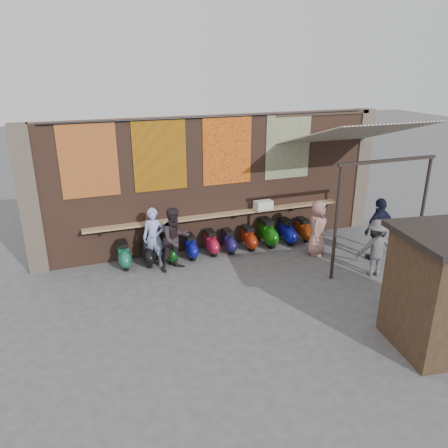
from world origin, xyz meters
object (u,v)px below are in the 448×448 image
(scooter_stool_6, at_px, (248,238))
(shopper_navy, at_px, (379,229))
(shelf_box, at_px, (263,205))
(diner_right, at_px, (175,239))
(scooter_stool_3, at_px, (190,247))
(scooter_stool_1, at_px, (147,252))
(scooter_stool_8, at_px, (287,231))
(scooter_stool_2, at_px, (169,248))
(scooter_stool_5, at_px, (229,241))
(shopper_tan, at_px, (317,228))
(diner_left, at_px, (154,238))
(scooter_stool_9, at_px, (304,230))
(scooter_stool_0, at_px, (124,255))
(scooter_stool_4, at_px, (211,243))
(scooter_stool_7, at_px, (267,233))
(shopper_grey, at_px, (376,248))

(scooter_stool_6, xyz_separation_m, shopper_navy, (3.17, -2.01, 0.58))
(shelf_box, xyz_separation_m, diner_right, (-3.06, -0.90, -0.36))
(shelf_box, bearing_deg, scooter_stool_3, -173.01)
(shopper_navy, bearing_deg, shelf_box, -53.40)
(scooter_stool_1, xyz_separation_m, scooter_stool_8, (4.45, 0.02, 0.02))
(diner_right, distance_m, shopper_navy, 5.80)
(scooter_stool_1, xyz_separation_m, shopper_navy, (6.30, -1.99, 0.57))
(scooter_stool_2, xyz_separation_m, diner_right, (0.04, -0.59, 0.51))
(scooter_stool_3, bearing_deg, scooter_stool_2, -179.59)
(shelf_box, xyz_separation_m, scooter_stool_3, (-2.47, -0.30, -0.91))
(scooter_stool_3, relative_size, scooter_stool_5, 1.03)
(shopper_tan, bearing_deg, diner_left, 122.19)
(scooter_stool_1, relative_size, scooter_stool_9, 1.01)
(scooter_stool_0, bearing_deg, scooter_stool_3, -1.25)
(scooter_stool_5, height_order, shopper_navy, shopper_navy)
(scooter_stool_3, xyz_separation_m, diner_right, (-0.59, -0.60, 0.55))
(scooter_stool_4, relative_size, scooter_stool_8, 0.93)
(scooter_stool_7, distance_m, diner_right, 3.20)
(scooter_stool_9, distance_m, diner_left, 4.92)
(scooter_stool_3, distance_m, diner_right, 1.00)
(scooter_stool_0, distance_m, scooter_stool_1, 0.65)
(scooter_stool_4, relative_size, shopper_grey, 0.47)
(shelf_box, relative_size, scooter_stool_5, 0.79)
(scooter_stool_7, bearing_deg, scooter_stool_9, -0.53)
(scooter_stool_2, relative_size, scooter_stool_7, 0.91)
(diner_left, height_order, shopper_tan, diner_left)
(scooter_stool_0, bearing_deg, diner_left, -13.61)
(shelf_box, relative_size, diner_right, 0.31)
(scooter_stool_6, relative_size, diner_left, 0.44)
(scooter_stool_3, relative_size, diner_left, 0.43)
(scooter_stool_4, bearing_deg, shopper_grey, -37.98)
(scooter_stool_4, xyz_separation_m, scooter_stool_8, (2.53, -0.04, 0.03))
(shelf_box, distance_m, scooter_stool_1, 3.86)
(scooter_stool_5, xyz_separation_m, shopper_navy, (3.83, -2.01, 0.59))
(diner_left, bearing_deg, scooter_stool_3, 27.46)
(scooter_stool_2, relative_size, scooter_stool_9, 1.09)
(scooter_stool_0, bearing_deg, scooter_stool_6, -0.53)
(scooter_stool_4, bearing_deg, diner_left, -173.15)
(scooter_stool_0, bearing_deg, scooter_stool_5, -0.74)
(scooter_stool_3, bearing_deg, scooter_stool_6, 0.21)
(scooter_stool_3, relative_size, shopper_tan, 0.44)
(scooter_stool_1, xyz_separation_m, diner_right, (0.68, -0.59, 0.54))
(scooter_stool_1, bearing_deg, scooter_stool_5, 0.27)
(scooter_stool_0, bearing_deg, shelf_box, 3.40)
(scooter_stool_1, relative_size, scooter_stool_5, 1.06)
(scooter_stool_4, bearing_deg, scooter_stool_8, -0.86)
(scooter_stool_6, relative_size, shopper_navy, 0.40)
(scooter_stool_7, relative_size, scooter_stool_8, 1.11)
(scooter_stool_3, height_order, scooter_stool_8, scooter_stool_8)
(scooter_stool_7, distance_m, shopper_tan, 1.60)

